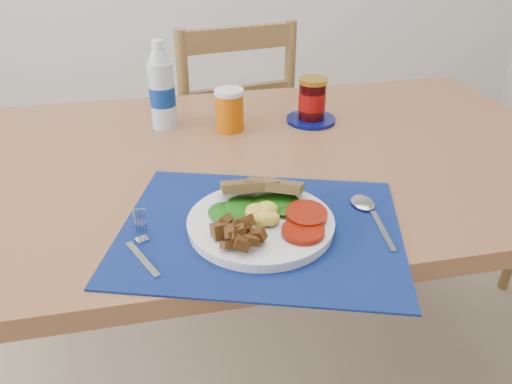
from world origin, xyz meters
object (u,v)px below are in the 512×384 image
(chair_far, at_px, (229,123))
(breakfast_plate, at_px, (258,221))
(juice_glass, at_px, (229,111))
(jam_on_saucer, at_px, (312,103))
(water_bottle, at_px, (162,90))

(chair_far, relative_size, breakfast_plate, 4.47)
(juice_glass, distance_m, jam_on_saucer, 0.22)
(chair_far, relative_size, jam_on_saucer, 8.75)
(chair_far, xyz_separation_m, water_bottle, (-0.23, -0.42, 0.27))
(chair_far, height_order, juice_glass, chair_far)
(chair_far, distance_m, jam_on_saucer, 0.54)
(juice_glass, bearing_deg, jam_on_saucer, 2.56)
(breakfast_plate, relative_size, water_bottle, 1.15)
(jam_on_saucer, bearing_deg, juice_glass, -177.44)
(water_bottle, xyz_separation_m, juice_glass, (0.16, -0.05, -0.05))
(breakfast_plate, distance_m, juice_glass, 0.46)
(breakfast_plate, height_order, water_bottle, water_bottle)
(breakfast_plate, bearing_deg, juice_glass, 98.21)
(chair_far, distance_m, breakfast_plate, 0.97)
(chair_far, relative_size, juice_glass, 11.43)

